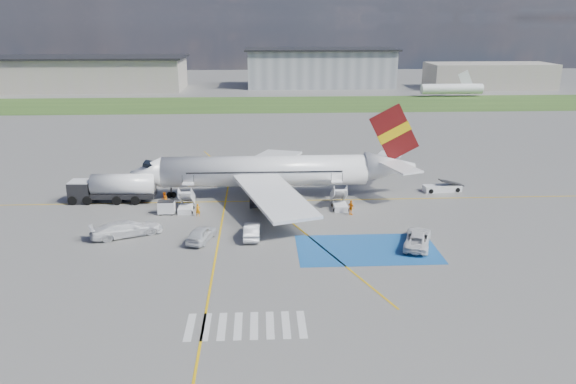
# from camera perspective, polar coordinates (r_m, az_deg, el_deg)

# --- Properties ---
(ground) EXTENTS (400.00, 400.00, 0.00)m
(ground) POSITION_cam_1_polar(r_m,az_deg,el_deg) (59.60, -2.20, -4.52)
(ground) COLOR #60605E
(ground) RESTS_ON ground
(grass_strip) EXTENTS (400.00, 30.00, 0.01)m
(grass_strip) POSITION_cam_1_polar(r_m,az_deg,el_deg) (151.96, -2.73, 8.88)
(grass_strip) COLOR #2D4C1E
(grass_strip) RESTS_ON ground
(taxiway_line_main) EXTENTS (120.00, 0.20, 0.01)m
(taxiway_line_main) POSITION_cam_1_polar(r_m,az_deg,el_deg) (70.88, -2.34, -0.92)
(taxiway_line_main) COLOR gold
(taxiway_line_main) RESTS_ON ground
(taxiway_line_cross) EXTENTS (0.20, 60.00, 0.01)m
(taxiway_line_cross) POSITION_cam_1_polar(r_m,az_deg,el_deg) (50.64, -7.76, -8.79)
(taxiway_line_cross) COLOR gold
(taxiway_line_cross) RESTS_ON ground
(taxiway_line_diag) EXTENTS (20.71, 56.45, 0.01)m
(taxiway_line_diag) POSITION_cam_1_polar(r_m,az_deg,el_deg) (70.88, -2.34, -0.92)
(taxiway_line_diag) COLOR gold
(taxiway_line_diag) RESTS_ON ground
(staging_box) EXTENTS (14.00, 8.00, 0.01)m
(staging_box) POSITION_cam_1_polar(r_m,az_deg,el_deg) (56.89, 8.04, -5.78)
(staging_box) COLOR #195198
(staging_box) RESTS_ON ground
(crosswalk) EXTENTS (9.00, 4.00, 0.01)m
(crosswalk) POSITION_cam_1_polar(r_m,az_deg,el_deg) (43.41, -4.28, -13.40)
(crosswalk) COLOR silver
(crosswalk) RESTS_ON ground
(terminal_west) EXTENTS (60.00, 22.00, 10.00)m
(terminal_west) POSITION_cam_1_polar(r_m,az_deg,el_deg) (193.93, -19.62, 11.23)
(terminal_west) COLOR #9F9989
(terminal_west) RESTS_ON ground
(terminal_centre) EXTENTS (48.00, 18.00, 12.00)m
(terminal_centre) POSITION_cam_1_polar(r_m,az_deg,el_deg) (192.12, 3.29, 12.43)
(terminal_centre) COLOR gray
(terminal_centre) RESTS_ON ground
(terminal_east) EXTENTS (40.00, 16.00, 8.00)m
(terminal_east) POSITION_cam_1_polar(r_m,az_deg,el_deg) (199.13, 19.75, 11.06)
(terminal_east) COLOR #9F9989
(terminal_east) RESTS_ON ground
(airliner) EXTENTS (36.81, 32.95, 11.92)m
(airliner) POSITION_cam_1_polar(r_m,az_deg,el_deg) (71.85, -1.19, 2.16)
(airliner) COLOR white
(airliner) RESTS_ON ground
(airstairs_fwd) EXTENTS (1.90, 5.20, 3.60)m
(airstairs_fwd) POSITION_cam_1_polar(r_m,az_deg,el_deg) (68.14, -10.33, -1.41)
(airstairs_fwd) COLOR white
(airstairs_fwd) RESTS_ON ground
(airstairs_aft) EXTENTS (1.90, 5.20, 3.60)m
(airstairs_aft) POSITION_cam_1_polar(r_m,az_deg,el_deg) (68.23, 5.27, -1.17)
(airstairs_aft) COLOR white
(airstairs_aft) RESTS_ON ground
(fuel_tanker) EXTENTS (10.65, 3.41, 3.59)m
(fuel_tanker) POSITION_cam_1_polar(r_m,az_deg,el_deg) (73.48, -17.34, 0.18)
(fuel_tanker) COLOR black
(fuel_tanker) RESTS_ON ground
(gpu_cart) EXTENTS (1.97, 1.29, 1.62)m
(gpu_cart) POSITION_cam_1_polar(r_m,az_deg,el_deg) (67.49, -12.25, -1.61)
(gpu_cart) COLOR white
(gpu_cart) RESTS_ON ground
(belt_loader) EXTENTS (5.47, 2.45, 1.60)m
(belt_loader) POSITION_cam_1_polar(r_m,az_deg,el_deg) (77.54, 15.40, 0.37)
(belt_loader) COLOR white
(belt_loader) RESTS_ON ground
(car_silver_a) EXTENTS (3.24, 5.06, 1.60)m
(car_silver_a) POSITION_cam_1_polar(r_m,az_deg,el_deg) (58.67, -8.81, -4.24)
(car_silver_a) COLOR silver
(car_silver_a) RESTS_ON ground
(car_silver_b) EXTENTS (1.78, 4.77, 1.56)m
(car_silver_b) POSITION_cam_1_polar(r_m,az_deg,el_deg) (59.08, -3.68, -3.94)
(car_silver_b) COLOR silver
(car_silver_b) RESTS_ON ground
(van_white_a) EXTENTS (4.00, 5.68, 1.94)m
(van_white_a) POSITION_cam_1_polar(r_m,az_deg,el_deg) (58.54, 13.07, -4.37)
(van_white_a) COLOR white
(van_white_a) RESTS_ON ground
(van_white_b) EXTENTS (6.03, 4.27, 2.19)m
(van_white_b) POSITION_cam_1_polar(r_m,az_deg,el_deg) (61.69, -16.11, -3.36)
(van_white_b) COLOR silver
(van_white_b) RESTS_ON ground
(crew_fwd) EXTENTS (0.63, 0.49, 1.53)m
(crew_fwd) POSITION_cam_1_polar(r_m,az_deg,el_deg) (66.01, -9.13, -1.83)
(crew_fwd) COLOR orange
(crew_fwd) RESTS_ON ground
(crew_nose) EXTENTS (0.85, 0.99, 1.74)m
(crew_nose) POSITION_cam_1_polar(r_m,az_deg,el_deg) (70.43, -12.43, -0.70)
(crew_nose) COLOR orange
(crew_nose) RESTS_ON ground
(crew_aft) EXTENTS (0.94, 1.10, 1.77)m
(crew_aft) POSITION_cam_1_polar(r_m,az_deg,el_deg) (66.09, 6.42, -1.58)
(crew_aft) COLOR orange
(crew_aft) RESTS_ON ground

